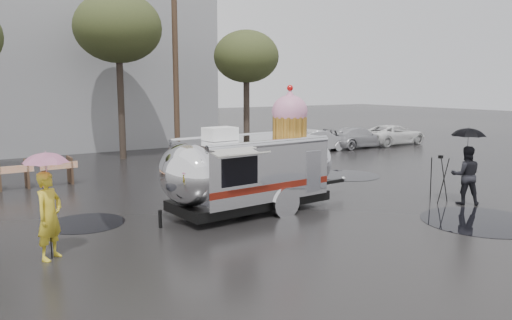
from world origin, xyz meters
TOP-DOWN VIEW (x-y plane):
  - ground at (0.00, 0.00)m, footprint 120.00×120.00m
  - puddles at (3.09, 2.24)m, footprint 13.13×9.98m
  - grey_building at (-4.00, 24.00)m, footprint 22.00×12.00m
  - utility_pole at (2.50, 14.00)m, footprint 1.60×0.28m
  - tree_mid at (0.00, 15.00)m, footprint 4.20×4.20m
  - tree_right at (6.00, 13.00)m, footprint 3.36×3.36m
  - barricade_row at (-5.55, 9.96)m, footprint 4.30×0.80m
  - parked_cars at (11.78, 12.00)m, footprint 13.20×1.90m
  - airstream_trailer at (0.01, 2.81)m, footprint 6.93×2.97m
  - person_left at (-5.80, 1.61)m, footprint 0.81×0.79m
  - umbrella_pink at (-5.80, 1.61)m, footprint 1.14×1.14m
  - person_right at (5.98, -0.04)m, footprint 0.97×0.94m
  - umbrella_black at (5.98, -0.04)m, footprint 1.25×1.25m
  - tripod at (5.57, 0.59)m, footprint 0.56×0.62m

SIDE VIEW (x-z plane):
  - ground at x=0.00m, z-range 0.00..0.00m
  - puddles at x=3.09m, z-range 0.00..0.01m
  - barricade_row at x=-5.55m, z-range 0.02..1.02m
  - parked_cars at x=11.78m, z-range -0.03..1.47m
  - tripod at x=5.57m, z-range 0.13..1.63m
  - person_right at x=5.98m, z-range 0.00..1.81m
  - person_left at x=-5.80m, z-range 0.00..1.89m
  - airstream_trailer at x=0.01m, z-range -0.56..3.18m
  - umbrella_pink at x=-5.80m, z-range 0.77..3.10m
  - umbrella_black at x=5.98m, z-range 0.77..3.18m
  - utility_pole at x=2.50m, z-range 0.12..9.12m
  - tree_right at x=6.00m, z-range 1.85..8.27m
  - tree_mid at x=0.00m, z-range 2.33..10.35m
  - grey_building at x=-4.00m, z-range 0.00..13.00m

